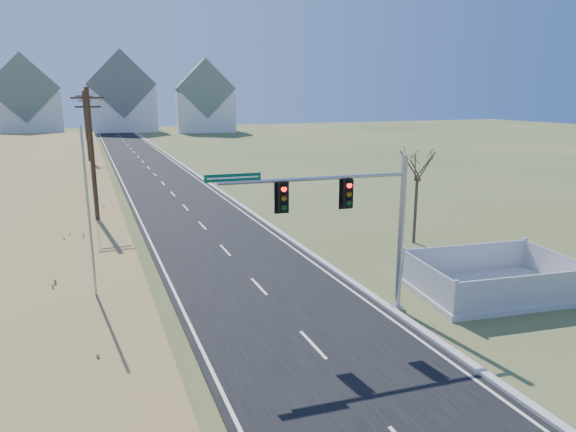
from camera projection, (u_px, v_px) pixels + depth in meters
The scene contains 14 objects.
ground at pixel (292, 323), 19.75m from camera, with size 260.00×260.00×0.00m, color #4C5529.
road at pixel (145, 164), 65.00m from camera, with size 8.00×180.00×0.06m, color black.
curb at pixel (178, 162), 66.47m from camera, with size 0.30×180.00×0.18m, color #B2AFA8.
utility_pole_near at pixel (93, 163), 29.93m from camera, with size 1.80×0.26×9.00m.
utility_pole_mid at pixel (87, 130), 57.08m from camera, with size 1.80×0.26×9.00m.
utility_pole_far at pixel (85, 119), 84.24m from camera, with size 1.80×0.26×9.00m.
condo_nnw at pixel (25, 102), 109.48m from camera, with size 14.93×11.17×17.03m.
condo_n at pixel (121, 99), 120.09m from camera, with size 15.27×10.20×18.54m.
condo_ne at pixel (205, 102), 119.45m from camera, with size 14.12×10.51×16.52m.
traffic_signal_mast at pixel (360, 219), 19.56m from camera, with size 7.94×0.86×6.33m.
fence_enclosure at pixel (493, 286), 22.74m from camera, with size 7.44×5.53×1.58m.
open_sign at pixel (438, 283), 23.01m from camera, with size 0.51×0.17×0.63m.
flagpole at pixel (92, 251), 18.75m from camera, with size 0.34×0.34×7.58m.
bare_tree at pixel (418, 163), 29.39m from camera, with size 2.22×2.22×5.89m.
Camera 1 is at (-6.83, -16.94, 8.58)m, focal length 32.00 mm.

